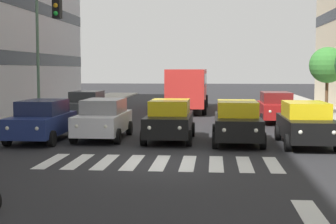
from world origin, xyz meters
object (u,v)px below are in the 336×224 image
object	(u,v)px
car_row2_0	(87,105)
bus_behind_traffic	(188,85)
car_1	(237,122)
car_4	(42,120)
car_2	(170,120)
car_3	(103,119)
car_0	(306,123)
street_tree_2	(327,65)
street_lamp_right	(44,40)
car_row2_1	(276,107)

from	to	relation	value
car_row2_0	bus_behind_traffic	size ratio (longest dim) A/B	0.42
car_1	car_4	xyz separation A→B (m)	(8.13, 0.13, 0.00)
car_2	car_3	size ratio (longest dim) A/B	1.00
car_3	bus_behind_traffic	world-z (taller)	bus_behind_traffic
car_0	car_2	bearing A→B (deg)	-9.36
bus_behind_traffic	street_tree_2	xyz separation A→B (m)	(-9.08, 3.66, 1.40)
street_lamp_right	street_tree_2	size ratio (longest dim) A/B	1.72
car_row2_0	bus_behind_traffic	bearing A→B (deg)	-125.99
car_4	bus_behind_traffic	distance (m)	17.31
car_row2_0	car_2	bearing A→B (deg)	124.75
street_tree_2	car_2	bearing A→B (deg)	53.24
car_2	car_3	distance (m)	2.91
car_0	car_4	xyz separation A→B (m)	(10.80, -0.28, 0.00)
car_0	car_row2_1	bearing A→B (deg)	-89.36
car_2	car_4	bearing A→B (deg)	6.69
car_1	street_lamp_right	bearing A→B (deg)	-33.93
car_0	car_4	distance (m)	10.80
car_2	street_tree_2	distance (m)	15.36
car_row2_0	street_lamp_right	xyz separation A→B (m)	(1.93, 1.62, 3.73)
bus_behind_traffic	street_lamp_right	size ratio (longest dim) A/B	1.42
car_0	car_4	world-z (taller)	same
car_3	bus_behind_traffic	xyz separation A→B (m)	(-2.89, -15.55, 0.97)
car_row2_0	bus_behind_traffic	world-z (taller)	bus_behind_traffic
car_3	car_2	bearing A→B (deg)	174.74
car_0	car_row2_0	bearing A→B (deg)	-39.04
car_2	street_lamp_right	bearing A→B (deg)	-40.63
car_0	street_tree_2	xyz separation A→B (m)	(-3.60, -13.06, 2.38)
car_row2_1	street_tree_2	size ratio (longest dim) A/B	1.04
car_1	car_row2_0	world-z (taller)	same
street_lamp_right	street_tree_2	distance (m)	17.62
car_0	car_1	size ratio (longest dim) A/B	1.00
car_row2_1	bus_behind_traffic	distance (m)	9.61
car_3	car_row2_0	size ratio (longest dim) A/B	1.00
car_row2_1	bus_behind_traffic	bearing A→B (deg)	-55.77
car_4	car_row2_0	world-z (taller)	same
car_3	car_4	world-z (taller)	same
car_row2_1	street_lamp_right	distance (m)	13.53
car_0	car_1	bearing A→B (deg)	-8.70
car_2	car_3	bearing A→B (deg)	-5.26
car_row2_0	bus_behind_traffic	distance (m)	9.60
car_0	car_2	size ratio (longest dim) A/B	1.00
car_3	car_1	bearing A→B (deg)	172.40
car_4	bus_behind_traffic	bearing A→B (deg)	-107.92
car_1	bus_behind_traffic	size ratio (longest dim) A/B	0.42
car_row2_0	car_row2_1	bearing A→B (deg)	179.07
street_lamp_right	bus_behind_traffic	bearing A→B (deg)	-128.91
car_4	car_row2_1	size ratio (longest dim) A/B	1.00
bus_behind_traffic	car_1	bearing A→B (deg)	99.78
car_0	street_lamp_right	size ratio (longest dim) A/B	0.60
car_row2_0	street_tree_2	bearing A→B (deg)	-164.53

